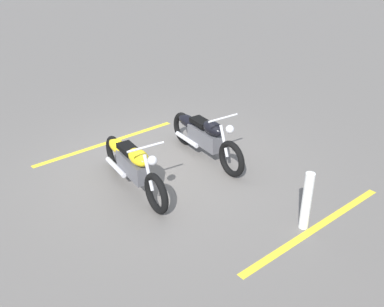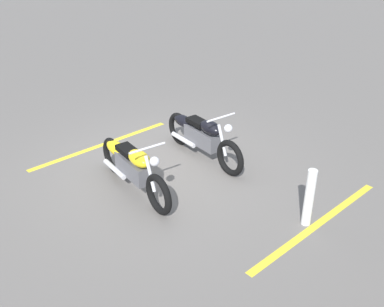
% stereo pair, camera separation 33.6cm
% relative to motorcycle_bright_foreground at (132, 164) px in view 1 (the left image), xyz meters
% --- Properties ---
extents(ground_plane, '(60.00, 60.00, 0.00)m').
position_rel_motorcycle_bright_foreground_xyz_m(ground_plane, '(-0.36, 0.83, -0.46)').
color(ground_plane, '#66605B').
extents(motorcycle_bright_foreground, '(2.23, 0.62, 1.04)m').
position_rel_motorcycle_bright_foreground_xyz_m(motorcycle_bright_foreground, '(0.00, 0.00, 0.00)').
color(motorcycle_bright_foreground, black).
rests_on(motorcycle_bright_foreground, ground).
extents(motorcycle_dark_foreground, '(2.23, 0.62, 1.04)m').
position_rel_motorcycle_bright_foreground_xyz_m(motorcycle_dark_foreground, '(-0.17, 1.65, 0.00)').
color(motorcycle_dark_foreground, black).
rests_on(motorcycle_dark_foreground, ground).
extents(bollard_post, '(0.14, 0.14, 0.93)m').
position_rel_motorcycle_bright_foreground_xyz_m(bollard_post, '(2.47, 1.50, 0.00)').
color(bollard_post, white).
rests_on(bollard_post, ground).
extents(parking_stripe_near, '(0.33, 3.20, 0.01)m').
position_rel_motorcycle_bright_foreground_xyz_m(parking_stripe_near, '(-1.85, 0.41, -0.46)').
color(parking_stripe_near, yellow).
rests_on(parking_stripe_near, ground).
extents(parking_stripe_mid, '(0.33, 3.20, 0.01)m').
position_rel_motorcycle_bright_foreground_xyz_m(parking_stripe_mid, '(2.60, 1.63, -0.46)').
color(parking_stripe_mid, yellow).
rests_on(parking_stripe_mid, ground).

